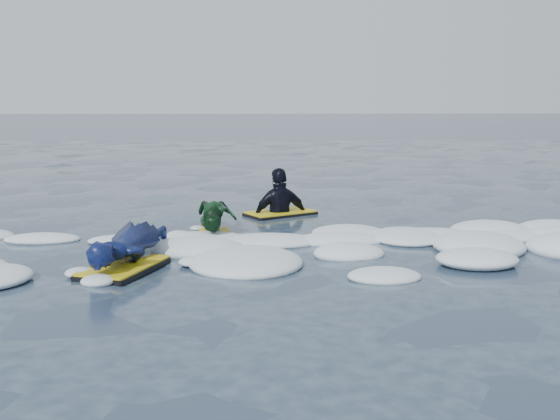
# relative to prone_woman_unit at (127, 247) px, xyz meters

# --- Properties ---
(ground) EXTENTS (120.00, 120.00, 0.00)m
(ground) POSITION_rel_prone_woman_unit_xyz_m (0.62, -0.18, -0.22)
(ground) COLOR #162135
(ground) RESTS_ON ground
(foam_band) EXTENTS (12.00, 3.10, 0.30)m
(foam_band) POSITION_rel_prone_woman_unit_xyz_m (0.62, 0.86, -0.22)
(foam_band) COLOR silver
(foam_band) RESTS_ON ground
(prone_woman_unit) EXTENTS (0.95, 1.76, 0.44)m
(prone_woman_unit) POSITION_rel_prone_woman_unit_xyz_m (0.00, 0.00, 0.00)
(prone_woman_unit) COLOR black
(prone_woman_unit) RESTS_ON ground
(prone_child_unit) EXTENTS (0.59, 1.20, 0.45)m
(prone_child_unit) POSITION_rel_prone_woman_unit_xyz_m (0.88, 1.78, 0.01)
(prone_child_unit) COLOR black
(prone_child_unit) RESTS_ON ground
(waiting_rider_unit) EXTENTS (1.23, 1.06, 1.61)m
(waiting_rider_unit) POSITION_rel_prone_woman_unit_xyz_m (1.79, 3.21, -0.26)
(waiting_rider_unit) COLOR black
(waiting_rider_unit) RESTS_ON ground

